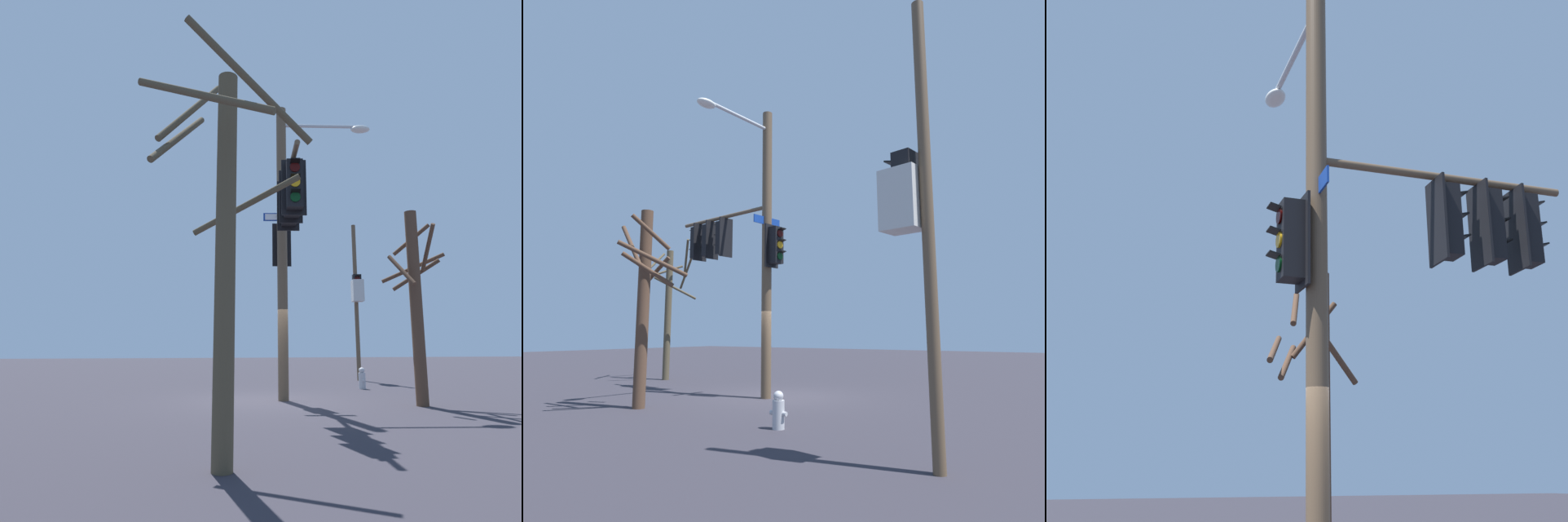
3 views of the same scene
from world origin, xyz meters
The scene contains 6 objects.
ground_plane centered at (0.00, 0.00, 0.00)m, with size 80.00×80.00×0.00m, color #2E2B33.
main_signal_pole_assembly centered at (0.92, 0.43, 4.79)m, with size 4.66×3.42×8.73m.
secondary_pole_assembly centered at (-5.97, 5.02, 3.73)m, with size 0.80×0.56×6.91m.
fire_hydrant centered at (-2.72, 3.82, 0.34)m, with size 0.38×0.24×0.73m.
bare_tree_behind_pole centered at (1.57, 3.72, 2.72)m, with size 1.79×1.79×5.07m.
bare_tree_across_street centered at (6.66, -1.71, 2.98)m, with size 2.38×2.35×5.71m.
Camera 1 is at (12.30, -2.06, 1.52)m, focal length 30.05 mm.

